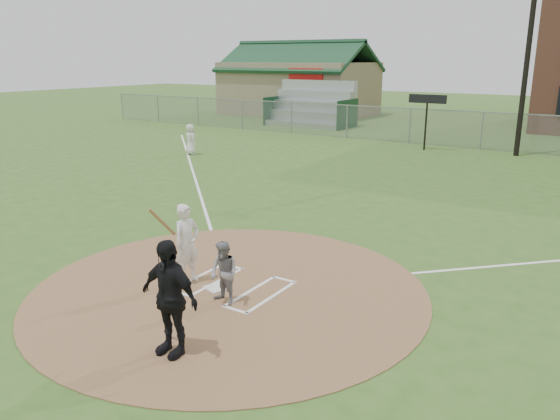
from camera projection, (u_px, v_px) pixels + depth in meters
The scene contains 14 objects.
ground at pixel (230, 290), 11.68m from camera, with size 140.00×140.00×0.00m, color #355A1F.
dirt_circle at pixel (229, 289), 11.67m from camera, with size 8.40×8.40×0.02m, color olive.
home_plate at pixel (217, 288), 11.69m from camera, with size 0.45×0.45×0.03m, color silver.
foul_line_third at pixel (193, 172), 23.65m from camera, with size 0.10×24.00×0.01m, color white.
catcher at pixel (224, 273), 10.82m from camera, with size 0.63×0.49×1.29m, color gray.
umpire at pixel (169, 298), 8.89m from camera, with size 1.17×0.49×2.00m, color black.
ondeck_player at pixel (190, 139), 27.74m from camera, with size 0.76×0.49×1.55m, color silver.
batters_boxes at pixel (234, 286), 11.79m from camera, with size 2.08×1.88×0.01m.
batter_at_plate at pixel (187, 244), 11.79m from camera, with size 0.68×1.04×1.78m.
outfield_fence at pixel (482, 131), 29.21m from camera, with size 56.08×0.08×2.03m.
bleachers at pixel (310, 104), 39.24m from camera, with size 6.08×3.20×3.20m.
clubhouse at pixel (299, 86), 47.13m from camera, with size 12.20×8.71×6.23m.
light_pole at pixel (532, 18), 25.85m from camera, with size 1.20×0.30×12.22m.
scoreboard_sign at pixel (427, 105), 28.69m from camera, with size 2.00×0.10×2.93m.
Camera 1 is at (6.75, -8.48, 4.79)m, focal length 35.00 mm.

